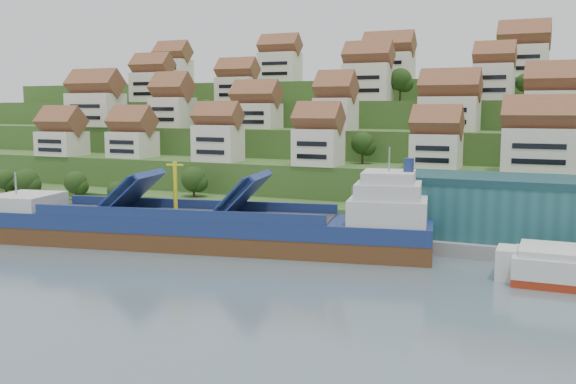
% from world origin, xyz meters
% --- Properties ---
extents(ground, '(300.00, 300.00, 0.00)m').
position_xyz_m(ground, '(0.00, 0.00, 0.00)').
color(ground, slate).
rests_on(ground, ground).
extents(quay, '(180.00, 14.00, 2.20)m').
position_xyz_m(quay, '(20.00, 15.00, 1.10)').
color(quay, gray).
rests_on(quay, ground).
extents(pebble_beach, '(45.00, 20.00, 1.00)m').
position_xyz_m(pebble_beach, '(-58.00, 12.00, 0.50)').
color(pebble_beach, gray).
rests_on(pebble_beach, ground).
extents(hillside, '(260.00, 128.00, 31.00)m').
position_xyz_m(hillside, '(0.00, 103.55, 10.66)').
color(hillside, '#2D4C1E').
rests_on(hillside, ground).
extents(hillside_village, '(156.95, 64.04, 28.89)m').
position_xyz_m(hillside_village, '(0.79, 60.84, 24.48)').
color(hillside_village, silver).
rests_on(hillside_village, ground).
extents(hillside_trees, '(142.75, 62.68, 30.26)m').
position_xyz_m(hillside_trees, '(-10.67, 46.42, 17.65)').
color(hillside_trees, '#224015').
rests_on(hillside_trees, ground).
extents(warehouse, '(60.00, 15.00, 10.00)m').
position_xyz_m(warehouse, '(52.00, 17.00, 7.20)').
color(warehouse, '#235B60').
rests_on(warehouse, quay).
extents(flagpole, '(1.28, 0.16, 8.00)m').
position_xyz_m(flagpole, '(18.11, 10.00, 6.88)').
color(flagpole, gray).
rests_on(flagpole, quay).
extents(beach_huts, '(14.40, 3.70, 2.20)m').
position_xyz_m(beach_huts, '(-60.00, 10.75, 2.10)').
color(beach_huts, white).
rests_on(beach_huts, pebble_beach).
extents(cargo_ship, '(77.80, 26.15, 17.05)m').
position_xyz_m(cargo_ship, '(-3.12, -0.98, 3.26)').
color(cargo_ship, '#533119').
rests_on(cargo_ship, ground).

